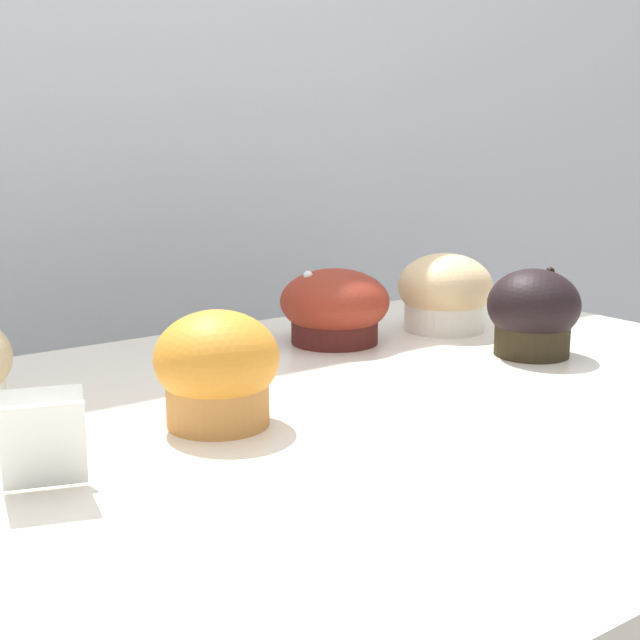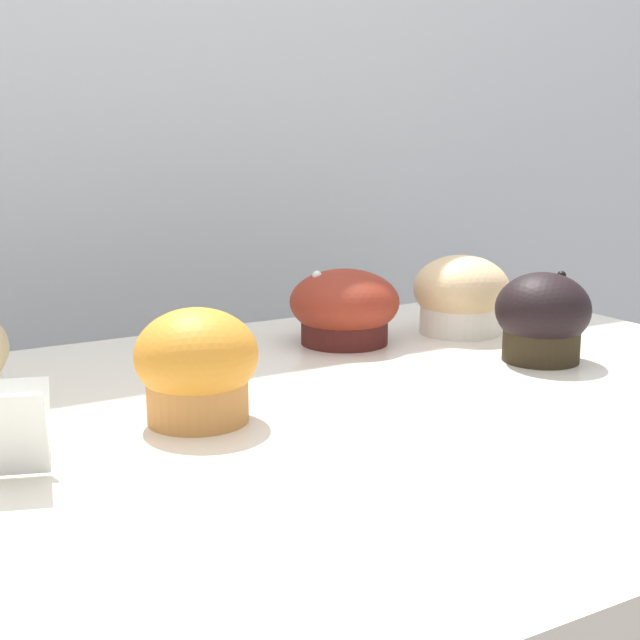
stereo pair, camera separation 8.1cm
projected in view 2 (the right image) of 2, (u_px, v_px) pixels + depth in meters
wall_back at (79, 325)px, 1.20m from camera, size 3.20×0.10×1.80m
muffin_back_left at (197, 366)px, 0.67m from camera, size 0.09×0.09×0.09m
muffin_back_right at (461, 296)px, 0.96m from camera, size 0.10×0.10×0.08m
muffin_front_left at (542, 318)px, 0.84m from camera, size 0.09×0.09×0.08m
muffin_front_right at (344, 308)px, 0.91m from camera, size 0.11×0.11×0.08m
price_card at (7, 431)px, 0.56m from camera, size 0.06×0.06×0.06m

